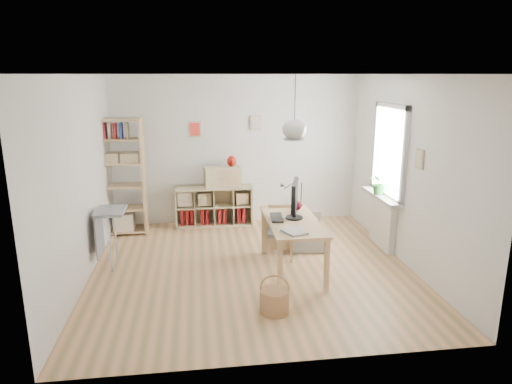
{
  "coord_description": "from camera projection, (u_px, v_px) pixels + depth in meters",
  "views": [
    {
      "loc": [
        -0.74,
        -6.03,
        2.69
      ],
      "look_at": [
        0.1,
        0.3,
        1.05
      ],
      "focal_mm": 32.0,
      "sensor_mm": 36.0,
      "label": 1
    }
  ],
  "objects": [
    {
      "name": "window_unit",
      "position": [
        390.0,
        151.0,
        7.03
      ],
      "size": [
        0.07,
        1.16,
        1.46
      ],
      "color": "white",
      "rests_on": "ground"
    },
    {
      "name": "monitor",
      "position": [
        295.0,
        198.0,
        6.29
      ],
      "size": [
        0.25,
        0.61,
        0.54
      ],
      "rotation": [
        0.0,
        0.0,
        -0.28
      ],
      "color": "black",
      "rests_on": "desk"
    },
    {
      "name": "radiator",
      "position": [
        383.0,
        222.0,
        7.31
      ],
      "size": [
        0.1,
        0.8,
        0.8
      ],
      "primitive_type": "cube",
      "color": "white",
      "rests_on": "ground"
    },
    {
      "name": "task_lamp",
      "position": [
        290.0,
        190.0,
        6.83
      ],
      "size": [
        0.37,
        0.14,
        0.39
      ],
      "color": "black",
      "rests_on": "desk"
    },
    {
      "name": "drawer_chest",
      "position": [
        222.0,
        177.0,
        8.25
      ],
      "size": [
        0.67,
        0.37,
        0.37
      ],
      "primitive_type": "cube",
      "rotation": [
        0.0,
        0.0,
        0.12
      ],
      "color": "tan",
      "rests_on": "cube_shelf"
    },
    {
      "name": "potted_plant",
      "position": [
        380.0,
        183.0,
        7.19
      ],
      "size": [
        0.41,
        0.39,
        0.37
      ],
      "primitive_type": "imported",
      "rotation": [
        0.0,
        0.0,
        0.39
      ],
      "color": "#2B6F29",
      "rests_on": "windowsill"
    },
    {
      "name": "cube_shelf",
      "position": [
        213.0,
        209.0,
        8.42
      ],
      "size": [
        1.4,
        0.38,
        0.72
      ],
      "color": "tan",
      "rests_on": "ground"
    },
    {
      "name": "paper_tray",
      "position": [
        294.0,
        232.0,
        5.78
      ],
      "size": [
        0.33,
        0.36,
        0.03
      ],
      "primitive_type": "cube",
      "rotation": [
        0.0,
        0.0,
        0.4
      ],
      "color": "silver",
      "rests_on": "desk"
    },
    {
      "name": "side_table",
      "position": [
        106.0,
        222.0,
        6.47
      ],
      "size": [
        0.4,
        0.55,
        0.85
      ],
      "color": "gray",
      "rests_on": "ground"
    },
    {
      "name": "desk",
      "position": [
        292.0,
        226.0,
        6.32
      ],
      "size": [
        0.7,
        1.5,
        0.75
      ],
      "color": "#E0B680",
      "rests_on": "ground"
    },
    {
      "name": "chair",
      "position": [
        281.0,
        229.0,
        6.85
      ],
      "size": [
        0.45,
        0.45,
        0.79
      ],
      "rotation": [
        0.0,
        0.0,
        -0.19
      ],
      "color": "gray",
      "rests_on": "ground"
    },
    {
      "name": "keyboard",
      "position": [
        277.0,
        217.0,
        6.37
      ],
      "size": [
        0.2,
        0.44,
        0.02
      ],
      "primitive_type": "cube",
      "rotation": [
        0.0,
        0.0,
        -0.09
      ],
      "color": "black",
      "rests_on": "desk"
    },
    {
      "name": "yarn_ball",
      "position": [
        297.0,
        206.0,
        6.72
      ],
      "size": [
        0.15,
        0.15,
        0.15
      ],
      "primitive_type": "sphere",
      "color": "#530B1A",
      "rests_on": "desk"
    },
    {
      "name": "storage_chest",
      "position": [
        306.0,
        237.0,
        7.26
      ],
      "size": [
        0.59,
        0.65,
        0.57
      ],
      "rotation": [
        0.0,
        0.0,
        -0.1
      ],
      "color": "silver",
      "rests_on": "ground"
    },
    {
      "name": "ground",
      "position": [
        252.0,
        268.0,
        6.56
      ],
      "size": [
        4.5,
        4.5,
        0.0
      ],
      "primitive_type": "plane",
      "color": "tan",
      "rests_on": "ground"
    },
    {
      "name": "wicker_basket",
      "position": [
        274.0,
        300.0,
        5.3
      ],
      "size": [
        0.34,
        0.34,
        0.48
      ],
      "rotation": [
        0.0,
        0.0,
        -0.23
      ],
      "color": "#AC764D",
      "rests_on": "ground"
    },
    {
      "name": "windowsill",
      "position": [
        381.0,
        197.0,
        7.2
      ],
      "size": [
        0.22,
        1.2,
        0.06
      ],
      "primitive_type": "cube",
      "color": "silver",
      "rests_on": "radiator"
    },
    {
      "name": "red_vase",
      "position": [
        232.0,
        161.0,
        8.2
      ],
      "size": [
        0.17,
        0.17,
        0.2
      ],
      "primitive_type": "ellipsoid",
      "color": "maroon",
      "rests_on": "drawer_chest"
    },
    {
      "name": "tall_bookshelf",
      "position": [
        120.0,
        172.0,
        7.76
      ],
      "size": [
        0.8,
        0.38,
        2.0
      ],
      "color": "#E0B680",
      "rests_on": "ground"
    },
    {
      "name": "room_shell",
      "position": [
        294.0,
        129.0,
        5.98
      ],
      "size": [
        4.5,
        4.5,
        4.5
      ],
      "color": "white",
      "rests_on": "ground"
    }
  ]
}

